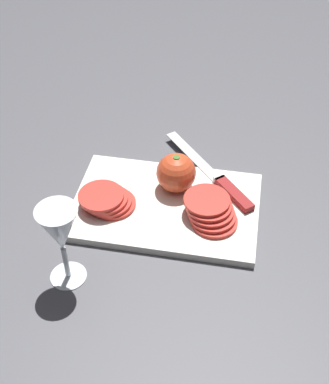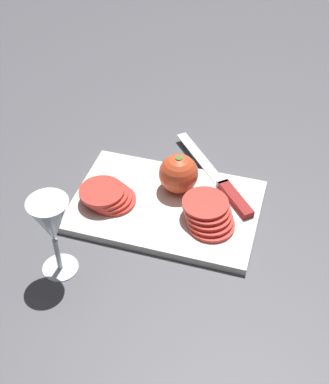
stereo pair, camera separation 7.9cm
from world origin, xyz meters
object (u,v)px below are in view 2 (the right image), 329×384
knife (227,189)px  tomato_slice_stack_far (108,196)px  whole_tomato (179,174)px  wine_glass (51,224)px  tomato_slice_stack_near (208,214)px

knife → tomato_slice_stack_far: bearing=72.2°
whole_tomato → knife: size_ratio=0.34×
wine_glass → tomato_slice_stack_near: wine_glass is taller
wine_glass → knife: size_ratio=0.69×
whole_tomato → knife: bearing=11.3°
wine_glass → tomato_slice_stack_near: bearing=37.1°
knife → tomato_slice_stack_far: tomato_slice_stack_far is taller
tomato_slice_stack_near → tomato_slice_stack_far: size_ratio=1.02×
whole_tomato → tomato_slice_stack_far: whole_tomato is taller
whole_tomato → tomato_slice_stack_near: 0.11m
tomato_slice_stack_near → tomato_slice_stack_far: tomato_slice_stack_near is taller
knife → tomato_slice_stack_near: size_ratio=2.12×
whole_tomato → tomato_slice_stack_far: 0.15m
whole_tomato → tomato_slice_stack_near: whole_tomato is taller
wine_glass → tomato_slice_stack_near: (0.23, 0.17, -0.08)m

